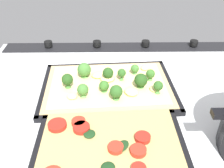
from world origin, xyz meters
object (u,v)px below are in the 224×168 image
veggie_pizza_back (108,147)px  baking_tray_back (110,149)px  broccoli_pizza (109,84)px  baking_tray_front (108,88)px

veggie_pizza_back → baking_tray_back: bearing=171.0°
broccoli_pizza → baking_tray_back: bearing=90.7°
baking_tray_front → veggie_pizza_back: (-0.01, 21.78, 0.73)cm
veggie_pizza_back → baking_tray_front: bearing=-90.0°
baking_tray_front → broccoli_pizza: (-0.23, 0.23, 1.51)cm
broccoli_pizza → baking_tray_back: 21.68cm
broccoli_pizza → baking_tray_front: bearing=-44.6°
broccoli_pizza → veggie_pizza_back: 21.57cm
broccoli_pizza → baking_tray_back: broccoli_pizza is taller
baking_tray_front → broccoli_pizza: size_ratio=1.07×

